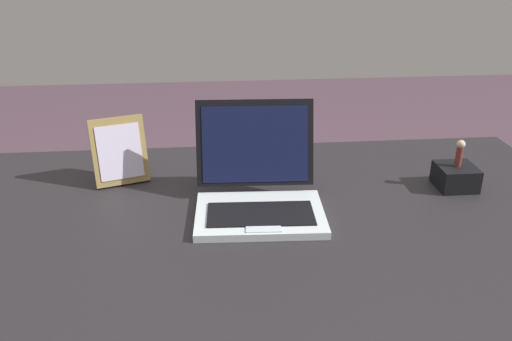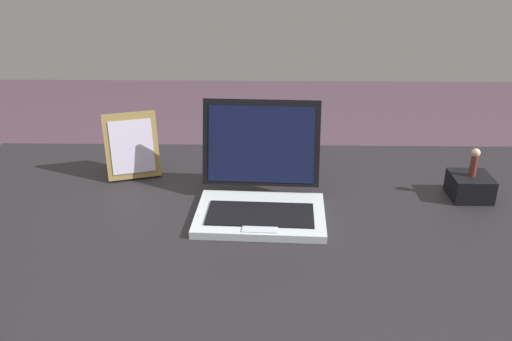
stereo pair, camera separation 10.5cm
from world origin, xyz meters
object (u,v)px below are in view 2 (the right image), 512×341
object	(u,v)px
laptop_front	(261,191)
figurine	(474,161)
figurine_stand	(470,186)
photo_frame	(132,146)

from	to	relation	value
laptop_front	figurine	distance (m)	0.47
figurine_stand	figurine	world-z (taller)	figurine
photo_frame	figurine	world-z (taller)	photo_frame
laptop_front	photo_frame	xyz separation A→B (m)	(-0.31, 0.16, 0.03)
laptop_front	figurine_stand	distance (m)	0.47
figurine	photo_frame	bearing A→B (deg)	172.93
laptop_front	photo_frame	world-z (taller)	laptop_front
laptop_front	photo_frame	distance (m)	0.35
laptop_front	figurine_stand	bearing A→B (deg)	8.46
photo_frame	figurine_stand	bearing A→B (deg)	-7.07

